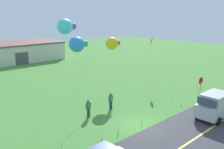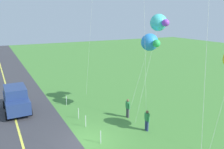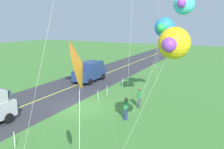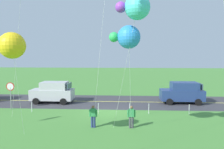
{
  "view_description": "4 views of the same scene",
  "coord_description": "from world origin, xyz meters",
  "views": [
    {
      "loc": [
        -14.53,
        -11.98,
        8.86
      ],
      "look_at": [
        -0.34,
        3.26,
        3.79
      ],
      "focal_mm": 39.95,
      "sensor_mm": 36.0,
      "label": 1
    },
    {
      "loc": [
        13.88,
        -5.2,
        8.34
      ],
      "look_at": [
        -1.85,
        2.89,
        3.94
      ],
      "focal_mm": 38.16,
      "sensor_mm": 36.0,
      "label": 2
    },
    {
      "loc": [
        14.61,
        10.55,
        6.5
      ],
      "look_at": [
        -1.16,
        2.5,
        2.65
      ],
      "focal_mm": 37.65,
      "sensor_mm": 36.0,
      "label": 3
    },
    {
      "loc": [
        -1.55,
        19.72,
        5.28
      ],
      "look_at": [
        -0.65,
        3.92,
        3.75
      ],
      "focal_mm": 35.46,
      "sensor_mm": 36.0,
      "label": 4
    }
  ],
  "objects": [
    {
      "name": "stop_sign",
      "position": [
        9.09,
        -0.1,
        1.8
      ],
      "size": [
        0.76,
        0.08,
        2.56
      ],
      "color": "gray",
      "rests_on": "ground"
    },
    {
      "name": "person_adult_companion",
      "position": [
        0.65,
        4.5,
        0.86
      ],
      "size": [
        0.58,
        0.22,
        1.6
      ],
      "rotation": [
        0.0,
        0.0,
        2.78
      ],
      "color": "navy",
      "rests_on": "ground"
    },
    {
      "name": "fence_post_2",
      "position": [
        -2.02,
        0.7,
        0.45
      ],
      "size": [
        0.05,
        0.05,
        0.9
      ],
      "primitive_type": "cylinder",
      "color": "silver",
      "rests_on": "ground"
    },
    {
      "name": "ground_plane",
      "position": [
        0.0,
        0.0,
        -0.05
      ],
      "size": [
        120.0,
        120.0,
        0.1
      ],
      "primitive_type": "cube",
      "color": "#478438"
    },
    {
      "name": "fence_post_3",
      "position": [
        0.74,
        0.7,
        0.45
      ],
      "size": [
        0.05,
        0.05,
        0.9
      ],
      "primitive_type": "cylinder",
      "color": "silver",
      "rests_on": "ground"
    },
    {
      "name": "fence_post_1",
      "position": [
        -3.68,
        0.7,
        0.45
      ],
      "size": [
        0.05,
        0.05,
        0.9
      ],
      "primitive_type": "cylinder",
      "color": "silver",
      "rests_on": "ground"
    },
    {
      "name": "kite_cyan_top",
      "position": [
        4.43,
        8.32,
        5.68
      ],
      "size": [
        1.9,
        2.96,
        6.38
      ],
      "color": "silver",
      "rests_on": "ground"
    },
    {
      "name": "road_centre_stripe",
      "position": [
        0.0,
        -4.0,
        0.01
      ],
      "size": [
        120.0,
        0.16,
        0.0
      ],
      "primitive_type": "cube",
      "color": "#E5E04C",
      "rests_on": "asphalt_road"
    },
    {
      "name": "fence_post_0",
      "position": [
        -7.14,
        0.7,
        0.45
      ],
      "size": [
        0.05,
        0.05,
        0.9
      ],
      "primitive_type": "cylinder",
      "color": "silver",
      "rests_on": "ground"
    },
    {
      "name": "car_suv_foreground",
      "position": [
        6.07,
        -3.17,
        1.15
      ],
      "size": [
        4.4,
        2.12,
        2.24
      ],
      "color": "#B7B7BC",
      "rests_on": "ground"
    },
    {
      "name": "kite_orange_near",
      "position": [
        -2.16,
        7.41,
        7.77
      ],
      "size": [
        2.14,
        3.69,
        8.47
      ],
      "color": "silver",
      "rests_on": "ground"
    },
    {
      "name": "asphalt_road",
      "position": [
        0.0,
        -4.0,
        0.0
      ],
      "size": [
        120.0,
        7.0,
        0.0
      ],
      "primitive_type": "cube",
      "color": "#38383D",
      "rests_on": "ground"
    },
    {
      "name": "kite_red_low",
      "position": [
        -1.74,
        6.27,
        6.24
      ],
      "size": [
        1.9,
        2.51,
        6.94
      ],
      "color": "silver",
      "rests_on": "ground"
    },
    {
      "name": "fence_post_4",
      "position": [
        6.76,
        0.7,
        0.45
      ],
      "size": [
        0.05,
        0.05,
        0.9
      ],
      "primitive_type": "cylinder",
      "color": "silver",
      "rests_on": "ground"
    },
    {
      "name": "car_parked_west_near",
      "position": [
        -7.67,
        -3.67,
        1.15
      ],
      "size": [
        4.4,
        2.12,
        2.24
      ],
      "color": "navy",
      "rests_on": "ground"
    },
    {
      "name": "person_adult_near",
      "position": [
        -2.05,
        4.47,
        0.86
      ],
      "size": [
        0.58,
        0.22,
        1.6
      ],
      "rotation": [
        0.0,
        0.0,
        1.77
      ],
      "color": "#3F3F47",
      "rests_on": "ground"
    }
  ]
}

